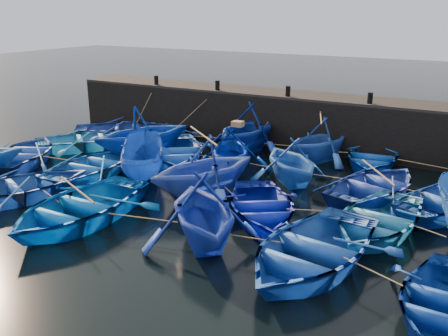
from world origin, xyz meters
The scene contains 32 objects.
ground centered at (0.00, 0.00, 0.00)m, with size 120.00×120.00×0.00m, color black.
quay_wall centered at (0.00, 10.50, 1.25)m, with size 26.00×2.50×2.50m, color black.
quay_top centered at (0.00, 10.50, 2.56)m, with size 26.00×2.50×0.12m, color black.
bollard_0 centered at (-8.00, 9.60, 2.87)m, with size 0.24×0.24×0.50m, color black.
bollard_1 centered at (-4.00, 9.60, 2.87)m, with size 0.24×0.24×0.50m, color black.
bollard_2 centered at (0.00, 9.60, 2.87)m, with size 0.24×0.24×0.50m, color black.
bollard_3 centered at (4.00, 9.60, 2.87)m, with size 0.24×0.24×0.50m, color black.
boat_0 centered at (-8.60, 7.20, 0.51)m, with size 3.55×4.96×1.03m, color navy.
boat_1 centered at (-5.98, 7.29, 0.46)m, with size 3.17×4.43×0.92m, color #174394.
boat_2 centered at (-1.36, 7.92, 1.22)m, with size 4.00×4.64×2.44m, color navy.
boat_3 centered at (2.20, 8.19, 1.03)m, with size 3.36×3.90×2.05m, color #214CA5.
boat_4 centered at (4.58, 8.40, 0.48)m, with size 3.30×4.61×0.96m, color #093C9E.
boat_6 centered at (-8.62, 4.48, 0.50)m, with size 3.43×4.79×0.99m, color #297BCC.
boat_7 centered at (-5.11, 4.59, 1.25)m, with size 4.08×4.73×2.49m, color #06349A.
boat_8 centered at (-3.38, 4.67, 0.56)m, with size 3.86×5.39×1.12m, color blue.
boat_9 centered at (-0.48, 4.68, 1.03)m, with size 3.39×3.93×2.07m, color #00269F.
boat_10 centered at (2.30, 4.62, 0.99)m, with size 3.26×3.78×1.99m, color blue.
boat_11 centered at (5.64, 4.69, 0.50)m, with size 3.44×4.81×1.00m, color navy.
boat_13 centered at (-9.21, 1.14, 0.52)m, with size 3.56×4.97×1.03m, color #22479F.
boat_14 centered at (-5.25, 1.34, 0.50)m, with size 3.46×4.84×1.00m, color blue.
boat_15 centered at (-3.05, 1.87, 0.87)m, with size 1.69×4.48×1.73m, color #123FA2.
boat_16 centered at (0.01, 1.65, 1.17)m, with size 3.84×4.45×2.34m, color #2946B6.
boat_17 centered at (2.77, 0.82, 0.47)m, with size 3.25×4.54×0.94m, color #0A1A9D.
boat_18 centered at (6.40, 1.56, 0.50)m, with size 3.46×4.83×1.00m, color #2D7CC1.
boat_21 centered at (-5.71, -1.75, 0.51)m, with size 3.50×4.90×1.02m, color #1E4A9E.
boat_22 centered at (-2.35, -2.37, 0.57)m, with size 3.94×5.51×1.14m, color blue.
boat_23 centered at (2.08, -1.78, 1.11)m, with size 3.64×4.23×2.22m, color navy.
boat_24 centered at (5.35, -1.51, 0.57)m, with size 3.95×5.52×1.15m, color #1949A8.
boat_25 centered at (8.77, -2.21, 0.44)m, with size 3.05×4.27×0.88m, color navy.
wooden_crate centered at (-0.18, 4.68, 2.18)m, with size 0.45×0.38×0.23m, color olive.
mooring_ropes centered at (0.12, 4.86, 0.88)m, with size 17.95×12.00×2.10m.
loose_oars centered at (1.38, 3.04, 1.66)m, with size 10.24×12.64×1.40m.
Camera 1 is at (9.25, -13.22, 6.76)m, focal length 40.00 mm.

